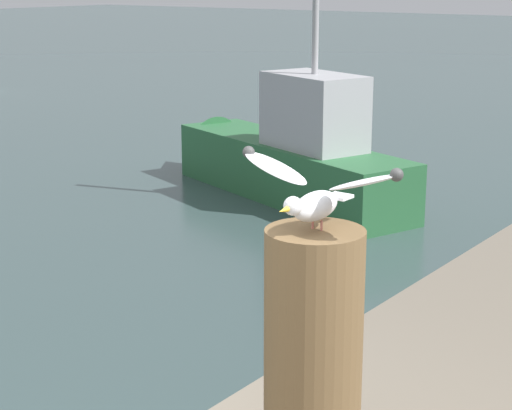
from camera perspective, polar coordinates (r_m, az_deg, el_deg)
mooring_post at (r=3.18m, az=3.70°, el=-9.15°), size 0.35×0.35×0.87m
seagull at (r=2.99m, az=3.83°, el=0.73°), size 0.39×0.64×0.25m
boat_green at (r=11.68m, az=1.54°, el=3.32°), size 2.43×4.69×3.66m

